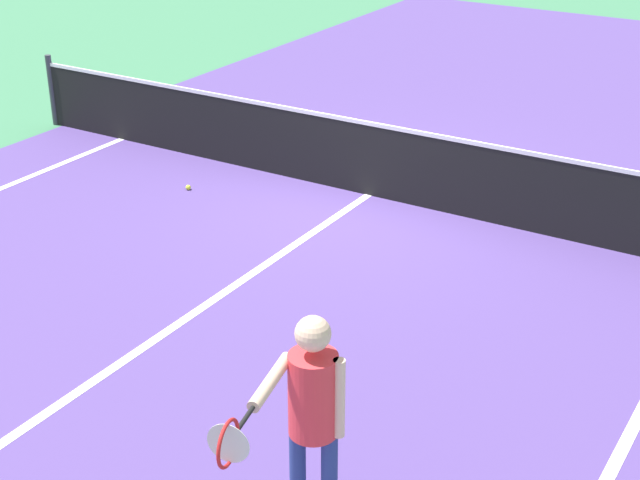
{
  "coord_description": "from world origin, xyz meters",
  "views": [
    {
      "loc": [
        5.16,
        -9.64,
        4.51
      ],
      "look_at": [
        1.28,
        -3.27,
        1.0
      ],
      "focal_mm": 52.79,
      "sensor_mm": 36.0,
      "label": 1
    }
  ],
  "objects_px": {
    "net": "(369,158)",
    "tennis_ball_mid_court": "(339,375)",
    "player_near": "(311,407)",
    "tennis_ball_near_net": "(188,187)"
  },
  "relations": [
    {
      "from": "net",
      "to": "tennis_ball_mid_court",
      "type": "distance_m",
      "value": 4.18
    },
    {
      "from": "player_near",
      "to": "tennis_ball_mid_court",
      "type": "height_order",
      "value": "player_near"
    },
    {
      "from": "player_near",
      "to": "net",
      "type": "bearing_deg",
      "value": 115.04
    },
    {
      "from": "net",
      "to": "tennis_ball_near_net",
      "type": "distance_m",
      "value": 2.34
    },
    {
      "from": "net",
      "to": "player_near",
      "type": "height_order",
      "value": "player_near"
    },
    {
      "from": "tennis_ball_mid_court",
      "to": "tennis_ball_near_net",
      "type": "distance_m",
      "value": 4.68
    },
    {
      "from": "tennis_ball_mid_court",
      "to": "tennis_ball_near_net",
      "type": "relative_size",
      "value": 1.0
    },
    {
      "from": "tennis_ball_near_net",
      "to": "tennis_ball_mid_court",
      "type": "bearing_deg",
      "value": -35.52
    },
    {
      "from": "net",
      "to": "player_near",
      "type": "xyz_separation_m",
      "value": [
        2.56,
        -5.48,
        0.55
      ]
    },
    {
      "from": "net",
      "to": "tennis_ball_near_net",
      "type": "relative_size",
      "value": 166.42
    }
  ]
}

